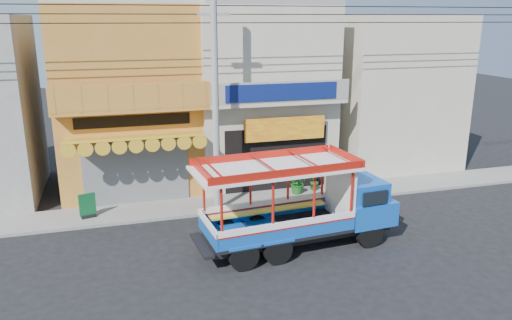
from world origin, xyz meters
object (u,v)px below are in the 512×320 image
(songthaew_truck, at_px, (311,203))
(potted_plant_a, at_px, (298,182))
(green_sign, at_px, (88,207))
(potted_plant_c, at_px, (337,175))
(utility_pole, at_px, (219,86))
(potted_plant_b, at_px, (313,181))

(songthaew_truck, height_order, potted_plant_a, songthaew_truck)
(green_sign, relative_size, potted_plant_a, 0.99)
(potted_plant_a, bearing_deg, potted_plant_c, -12.02)
(utility_pole, height_order, green_sign, utility_pole)
(utility_pole, distance_m, potted_plant_c, 7.35)
(potted_plant_b, bearing_deg, potted_plant_c, -133.39)
(potted_plant_b, relative_size, potted_plant_c, 0.91)
(utility_pole, bearing_deg, potted_plant_b, 13.57)
(potted_plant_a, xyz_separation_m, potted_plant_b, (0.79, 0.15, -0.06))
(potted_plant_a, relative_size, potted_plant_b, 1.14)
(utility_pole, distance_m, songthaew_truck, 5.64)
(potted_plant_a, distance_m, potted_plant_c, 2.16)
(songthaew_truck, bearing_deg, green_sign, 149.34)
(utility_pole, xyz_separation_m, potted_plant_b, (4.38, 1.06, -4.49))
(utility_pole, height_order, songthaew_truck, utility_pole)
(potted_plant_b, xyz_separation_m, potted_plant_c, (1.31, 0.31, 0.04))
(songthaew_truck, distance_m, potted_plant_b, 5.40)
(potted_plant_a, relative_size, potted_plant_c, 1.03)
(songthaew_truck, distance_m, green_sign, 8.59)
(songthaew_truck, bearing_deg, potted_plant_a, 74.11)
(potted_plant_a, bearing_deg, potted_plant_b, -13.57)
(songthaew_truck, bearing_deg, utility_pole, 120.57)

